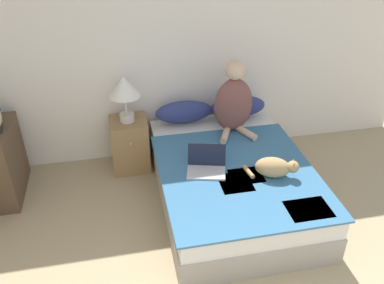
# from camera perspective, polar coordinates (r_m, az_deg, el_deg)

# --- Properties ---
(wall_back) EXTENTS (5.31, 0.05, 2.55)m
(wall_back) POSITION_cam_1_polar(r_m,az_deg,el_deg) (4.46, -0.62, 13.25)
(wall_back) COLOR white
(wall_back) RESTS_ON ground_plane
(bed) EXTENTS (1.43, 2.01, 0.48)m
(bed) POSITION_cam_1_polar(r_m,az_deg,el_deg) (4.07, 5.51, -5.53)
(bed) COLOR #9E998E
(bed) RESTS_ON ground_plane
(pillow_near) EXTENTS (0.64, 0.23, 0.25)m
(pillow_near) POSITION_cam_1_polar(r_m,az_deg,el_deg) (4.51, -1.16, 4.25)
(pillow_near) COLOR navy
(pillow_near) RESTS_ON bed
(pillow_far) EXTENTS (0.64, 0.23, 0.25)m
(pillow_far) POSITION_cam_1_polar(r_m,az_deg,el_deg) (4.65, 6.45, 4.94)
(pillow_far) COLOR navy
(pillow_far) RESTS_ON bed
(person_sitting) EXTENTS (0.41, 0.40, 0.79)m
(person_sitting) POSITION_cam_1_polar(r_m,az_deg,el_deg) (4.28, 5.85, 5.60)
(person_sitting) COLOR brown
(person_sitting) RESTS_ON bed
(cat_tabby) EXTENTS (0.45, 0.30, 0.19)m
(cat_tabby) POSITION_cam_1_polar(r_m,az_deg,el_deg) (3.73, 11.50, -3.49)
(cat_tabby) COLOR tan
(cat_tabby) RESTS_ON bed
(laptop_open) EXTENTS (0.40, 0.34, 0.23)m
(laptop_open) POSITION_cam_1_polar(r_m,az_deg,el_deg) (3.75, 2.03, -3.41)
(laptop_open) COLOR #B7B7BC
(laptop_open) RESTS_ON bed
(nightstand) EXTENTS (0.40, 0.41, 0.59)m
(nightstand) POSITION_cam_1_polar(r_m,az_deg,el_deg) (4.56, -8.69, -0.31)
(nightstand) COLOR #937047
(nightstand) RESTS_ON ground_plane
(table_lamp) EXTENTS (0.33, 0.33, 0.51)m
(table_lamp) POSITION_cam_1_polar(r_m,az_deg,el_deg) (4.25, -9.47, 7.35)
(table_lamp) COLOR beige
(table_lamp) RESTS_ON nightstand
(bookshelf) EXTENTS (0.28, 0.74, 0.75)m
(bookshelf) POSITION_cam_1_polar(r_m,az_deg,el_deg) (4.49, -24.94, -2.60)
(bookshelf) COLOR brown
(bookshelf) RESTS_ON ground_plane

